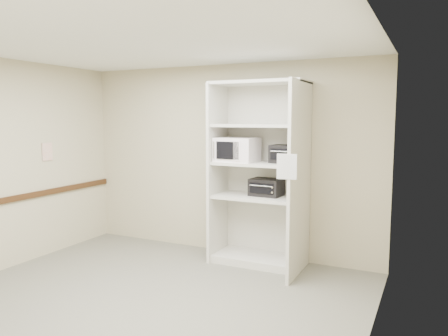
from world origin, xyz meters
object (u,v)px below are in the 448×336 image
at_px(shelving_unit, 262,180).
at_px(microwave, 237,150).
at_px(toaster_oven_lower, 266,187).
at_px(toaster_oven_upper, 287,154).

height_order(shelving_unit, microwave, shelving_unit).
bearing_deg(toaster_oven_lower, microwave, -160.49).
bearing_deg(shelving_unit, toaster_oven_upper, 9.27).
xyz_separation_m(shelving_unit, microwave, (-0.34, -0.05, 0.40)).
height_order(microwave, toaster_oven_upper, microwave).
relative_size(shelving_unit, toaster_oven_lower, 5.94).
bearing_deg(toaster_oven_lower, shelving_unit, -124.07).
bearing_deg(shelving_unit, toaster_oven_lower, 52.06).
relative_size(shelving_unit, toaster_oven_upper, 5.99).
distance_m(shelving_unit, microwave, 0.53).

